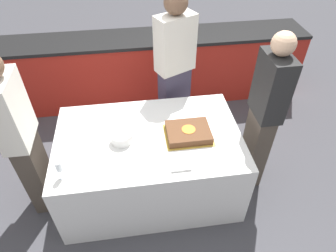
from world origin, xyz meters
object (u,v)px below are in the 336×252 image
person_cutting_cake (175,71)px  person_seated_right (264,115)px  cake (188,132)px  person_seated_left (22,139)px  plate_stack (122,137)px  wine_glass (59,167)px

person_cutting_cake → person_seated_right: (0.70, -0.75, -0.06)m
cake → person_seated_left: bearing=178.5°
person_seated_right → plate_stack: bearing=-88.8°
wine_glass → person_seated_right: size_ratio=0.10×
cake → wine_glass: bearing=-163.0°
cake → person_seated_right: person_seated_right is taller
cake → person_cutting_cake: (0.00, 0.79, 0.14)m
cake → wine_glass: wine_glass is taller
cake → person_seated_right: bearing=3.1°
wine_glass → person_seated_left: 0.50m
person_seated_left → plate_stack: bearing=-91.9°
cake → person_cutting_cake: person_cutting_cake is taller
person_seated_left → person_seated_right: (2.10, 0.00, 0.01)m
plate_stack → person_seated_left: bearing=178.1°
cake → plate_stack: (-0.59, 0.01, 0.01)m
wine_glass → cake: bearing=17.0°
person_cutting_cake → person_seated_right: 1.03m
cake → person_cutting_cake: size_ratio=0.24×
cake → wine_glass: size_ratio=2.56×
cake → person_seated_right: (0.70, 0.04, 0.09)m
cake → person_cutting_cake: 0.80m
person_seated_left → person_seated_right: bearing=-90.0°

